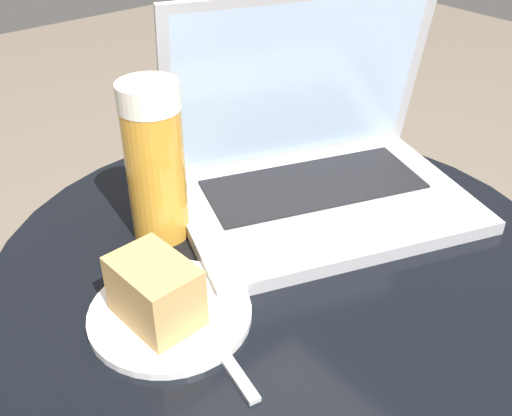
# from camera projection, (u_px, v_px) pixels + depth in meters

# --- Properties ---
(table) EXTENTS (0.69, 0.69, 0.56)m
(table) POSITION_uv_depth(u_px,v_px,m) (280.00, 359.00, 0.81)
(table) COLOR black
(table) RESTS_ON ground_plane
(laptop) EXTENTS (0.44, 0.37, 0.27)m
(laptop) POSITION_uv_depth(u_px,v_px,m) (315.00, 163.00, 0.80)
(laptop) COLOR #B2B2B7
(laptop) RESTS_ON table
(beer_glass) EXTENTS (0.07, 0.07, 0.20)m
(beer_glass) POSITION_uv_depth(u_px,v_px,m) (155.00, 163.00, 0.70)
(beer_glass) COLOR gold
(beer_glass) RESTS_ON table
(snack_plate) EXTENTS (0.17, 0.17, 0.08)m
(snack_plate) POSITION_uv_depth(u_px,v_px,m) (161.00, 300.00, 0.61)
(snack_plate) COLOR white
(snack_plate) RESTS_ON table
(fork) EXTENTS (0.05, 0.20, 0.00)m
(fork) POSITION_uv_depth(u_px,v_px,m) (202.00, 323.00, 0.62)
(fork) COLOR silver
(fork) RESTS_ON table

